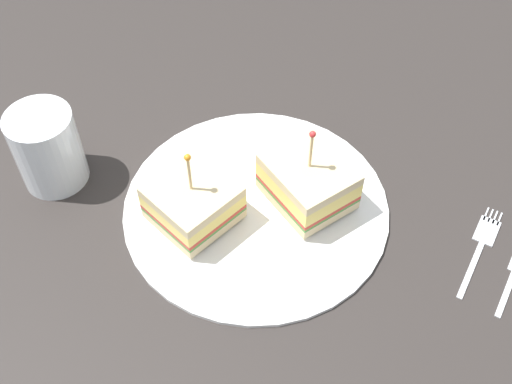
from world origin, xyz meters
The scene contains 6 objects.
ground_plane centered at (0.00, 0.00, -1.00)cm, with size 116.07×116.07×2.00cm, color #2D2826.
plate centered at (0.00, 0.00, 0.46)cm, with size 29.46×29.46×0.93cm, color white.
sandwich_half_front centered at (-4.86, 3.04, 3.51)cm, with size 8.74×10.04×10.25cm.
sandwich_half_back centered at (6.09, -3.25, 3.29)cm, with size 8.43×8.36×9.81cm.
drink_glass centered at (13.89, -19.07, 4.37)cm, with size 7.39×7.39×9.43cm.
fork centered at (-14.88, 19.71, 0.17)cm, with size 12.45×5.11×0.35cm.
Camera 1 is at (29.46, 32.42, 57.05)cm, focal length 45.21 mm.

